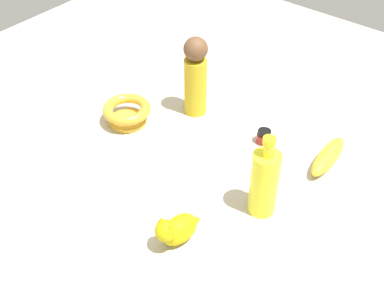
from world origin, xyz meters
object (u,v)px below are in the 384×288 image
at_px(bowl, 127,111).
at_px(cat_figurine, 176,229).
at_px(nail_polish_jar, 264,137).
at_px(banana, 328,156).
at_px(person_figure_adult, 196,76).
at_px(bottle_tall, 264,182).

xyz_separation_m(bowl, cat_figurine, (0.39, -0.24, 0.00)).
bearing_deg(bowl, nail_polish_jar, 25.60).
height_order(bowl, banana, bowl).
distance_m(nail_polish_jar, banana, 0.18).
relative_size(nail_polish_jar, person_figure_adult, 0.17).
bearing_deg(cat_figurine, bottle_tall, 65.09).
bearing_deg(bottle_tall, banana, 79.43).
relative_size(bottle_tall, bowl, 1.60).
bearing_deg(nail_polish_jar, banana, 9.97).
distance_m(person_figure_adult, cat_figurine, 0.49).
bearing_deg(nail_polish_jar, person_figure_adult, -178.54).
height_order(nail_polish_jar, person_figure_adult, person_figure_adult).
distance_m(nail_polish_jar, bottle_tall, 0.26).
bearing_deg(bowl, bottle_tall, -5.19).
height_order(nail_polish_jar, banana, banana).
height_order(bottle_tall, cat_figurine, bottle_tall).
relative_size(person_figure_adult, bottle_tall, 1.11).
bearing_deg(cat_figurine, nail_polish_jar, 95.19).
height_order(nail_polish_jar, bowl, bowl).
bearing_deg(bottle_tall, nail_polish_jar, 121.60).
relative_size(cat_figurine, banana, 0.74).
height_order(person_figure_adult, cat_figurine, person_figure_adult).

